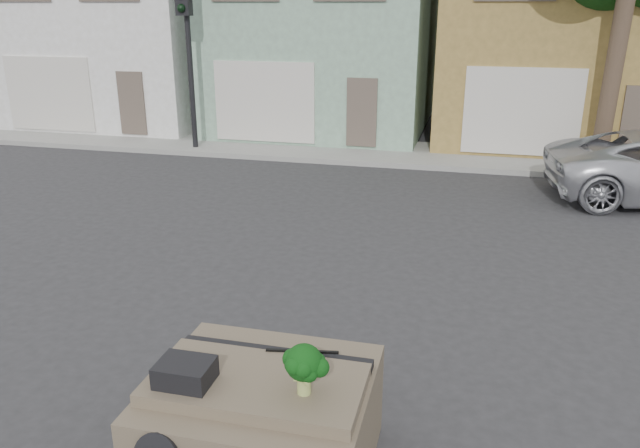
% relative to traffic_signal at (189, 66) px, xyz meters
% --- Properties ---
extents(ground_plane, '(120.00, 120.00, 0.00)m').
position_rel_traffic_signal_xyz_m(ground_plane, '(6.50, -9.50, -2.55)').
color(ground_plane, '#303033').
rests_on(ground_plane, ground).
extents(sidewalk, '(40.00, 3.00, 0.15)m').
position_rel_traffic_signal_xyz_m(sidewalk, '(6.50, 1.00, -2.47)').
color(sidewalk, gray).
rests_on(sidewalk, ground).
extents(townhouse_white, '(7.20, 8.20, 7.55)m').
position_rel_traffic_signal_xyz_m(townhouse_white, '(-4.50, 5.00, 1.23)').
color(townhouse_white, white).
rests_on(townhouse_white, ground).
extents(townhouse_mint, '(7.20, 8.20, 7.55)m').
position_rel_traffic_signal_xyz_m(townhouse_mint, '(3.00, 5.00, 1.23)').
color(townhouse_mint, '#88AD94').
rests_on(townhouse_mint, ground).
extents(townhouse_tan, '(7.20, 8.20, 7.55)m').
position_rel_traffic_signal_xyz_m(townhouse_tan, '(10.50, 5.00, 1.23)').
color(townhouse_tan, olive).
rests_on(townhouse_tan, ground).
extents(traffic_signal, '(0.40, 0.40, 5.10)m').
position_rel_traffic_signal_xyz_m(traffic_signal, '(0.00, 0.00, 0.00)').
color(traffic_signal, black).
rests_on(traffic_signal, ground).
extents(tree_near, '(4.40, 4.00, 8.50)m').
position_rel_traffic_signal_xyz_m(tree_near, '(11.50, 0.30, 1.70)').
color(tree_near, '#103810').
rests_on(tree_near, ground).
extents(car_dashboard, '(2.00, 1.80, 1.12)m').
position_rel_traffic_signal_xyz_m(car_dashboard, '(6.50, -12.50, -1.99)').
color(car_dashboard, brown).
rests_on(car_dashboard, ground).
extents(instrument_hump, '(0.48, 0.38, 0.20)m').
position_rel_traffic_signal_xyz_m(instrument_hump, '(5.92, -12.85, -1.33)').
color(instrument_hump, black).
rests_on(instrument_hump, car_dashboard).
extents(wiper_arm, '(0.69, 0.15, 0.02)m').
position_rel_traffic_signal_xyz_m(wiper_arm, '(6.78, -12.12, -1.42)').
color(wiper_arm, black).
rests_on(wiper_arm, car_dashboard).
extents(broccoli, '(0.44, 0.44, 0.47)m').
position_rel_traffic_signal_xyz_m(broccoli, '(6.97, -12.75, -1.19)').
color(broccoli, '#0A350C').
rests_on(broccoli, car_dashboard).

